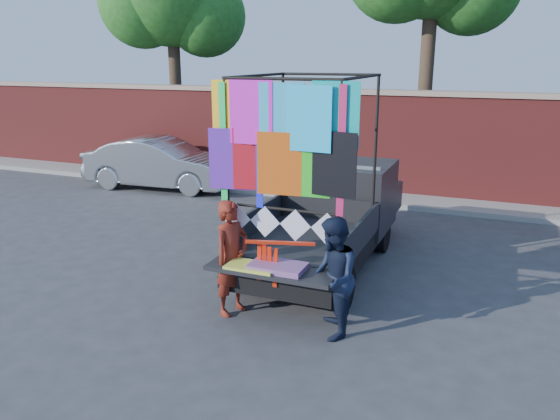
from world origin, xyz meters
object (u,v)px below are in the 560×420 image
at_px(sedan, 161,163).
at_px(woman, 232,258).
at_px(pickup_truck, 334,212).
at_px(man, 332,278).

relative_size(sedan, woman, 2.55).
distance_m(sedan, woman, 7.78).
xyz_separation_m(pickup_truck, sedan, (-5.74, 3.23, -0.13)).
height_order(sedan, man, man).
relative_size(pickup_truck, sedan, 1.24).
bearing_deg(woman, pickup_truck, 3.52).
height_order(pickup_truck, woman, pickup_truck).
distance_m(woman, man, 1.43).
bearing_deg(pickup_truck, man, -73.56).
distance_m(sedan, man, 8.86).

